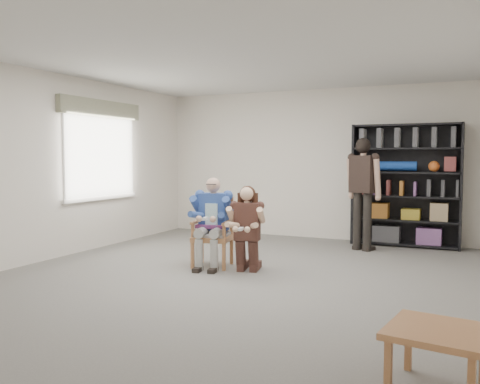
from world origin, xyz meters
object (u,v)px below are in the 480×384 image
at_px(seated_man, 212,222).
at_px(standing_man, 363,195).
at_px(side_table, 437,360).
at_px(bookshelf, 406,185).
at_px(kneeling_woman, 247,229).
at_px(armchair, 212,232).

height_order(seated_man, standing_man, standing_man).
height_order(seated_man, side_table, seated_man).
bearing_deg(bookshelf, seated_man, -128.25).
relative_size(kneeling_woman, standing_man, 0.63).
height_order(standing_man, side_table, standing_man).
bearing_deg(side_table, bookshelf, 98.77).
relative_size(bookshelf, side_table, 3.42).
height_order(kneeling_woman, side_table, kneeling_woman).
height_order(armchair, kneeling_woman, kneeling_woman).
bearing_deg(seated_man, bookshelf, 40.15).
height_order(seated_man, kneeling_woman, seated_man).
bearing_deg(seated_man, kneeling_woman, -23.30).
relative_size(standing_man, side_table, 2.98).
bearing_deg(standing_man, kneeling_woman, -94.60).
xyz_separation_m(kneeling_woman, bookshelf, (1.67, 2.97, 0.47)).
height_order(armchair, side_table, armchair).
height_order(kneeling_woman, bookshelf, bookshelf).
bearing_deg(kneeling_woman, armchair, 156.70).
relative_size(seated_man, bookshelf, 0.60).
bearing_deg(kneeling_woman, standing_man, 52.67).
distance_m(seated_man, side_table, 4.18).
height_order(bookshelf, side_table, bookshelf).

